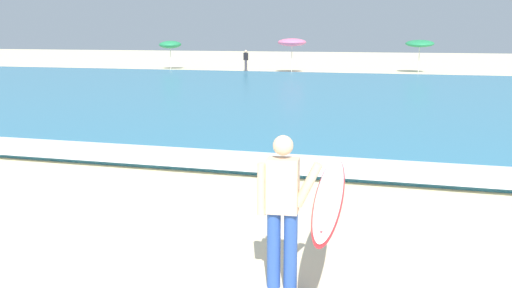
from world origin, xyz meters
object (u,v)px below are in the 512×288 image
object	(u,v)px
beach_umbrella_2	(420,44)
beachgoer_near_row_left	(246,60)
beach_umbrella_0	(170,45)
surfer_with_board	(305,200)
beach_umbrella_1	(292,42)

from	to	relation	value
beach_umbrella_2	beachgoer_near_row_left	world-z (taller)	beach_umbrella_2
beach_umbrella_2	beach_umbrella_0	bearing A→B (deg)	-176.56
beach_umbrella_0	beachgoer_near_row_left	xyz separation A→B (m)	(6.41, -0.74, -1.08)
beach_umbrella_2	surfer_with_board	bearing A→B (deg)	-92.32
beach_umbrella_0	beach_umbrella_2	xyz separation A→B (m)	(18.80, 1.13, 0.15)
beach_umbrella_0	beach_umbrella_1	world-z (taller)	beach_umbrella_1
surfer_with_board	beach_umbrella_0	size ratio (longest dim) A/B	1.19
surfer_with_board	beachgoer_near_row_left	xyz separation A→B (m)	(-10.93, 34.22, -0.19)
beach_umbrella_2	beachgoer_near_row_left	bearing A→B (deg)	-171.41
surfer_with_board	beach_umbrella_2	world-z (taller)	beach_umbrella_2
surfer_with_board	beach_umbrella_2	bearing A→B (deg)	87.68
surfer_with_board	beach_umbrella_0	distance (m)	39.04
beach_umbrella_1	surfer_with_board	bearing A→B (deg)	-77.73
beach_umbrella_2	beach_umbrella_1	bearing A→B (deg)	-164.96
beach_umbrella_0	beach_umbrella_2	size ratio (longest dim) A/B	0.94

